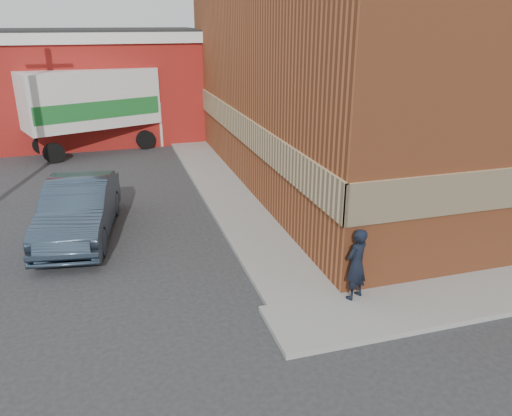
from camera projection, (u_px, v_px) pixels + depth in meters
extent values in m
plane|color=#28282B|center=(280.00, 307.00, 11.22)|extent=(90.00, 90.00, 0.00)
cube|color=#9F4D29|center=(408.00, 61.00, 19.95)|extent=(14.00, 18.00, 9.00)
cube|color=tan|center=(239.00, 126.00, 18.85)|extent=(0.08, 18.16, 1.00)
cube|color=gray|center=(218.00, 184.00, 19.42)|extent=(1.80, 18.00, 0.12)
cube|color=maroon|center=(52.00, 90.00, 26.64)|extent=(16.00, 8.00, 5.00)
cube|color=silver|center=(44.00, 36.00, 25.66)|extent=(16.30, 8.30, 0.50)
cube|color=black|center=(43.00, 30.00, 25.56)|extent=(16.00, 8.00, 0.10)
imported|color=black|center=(356.00, 264.00, 11.11)|extent=(0.73, 0.64, 1.69)
imported|color=#314052|center=(79.00, 209.00, 14.63)|extent=(2.51, 5.37, 1.70)
cube|color=silver|center=(90.00, 98.00, 23.56)|extent=(6.52, 4.32, 2.63)
cube|color=#1C692A|center=(100.00, 110.00, 22.79)|extent=(5.52, 1.99, 0.81)
cube|color=silver|center=(167.00, 120.00, 26.26)|extent=(2.46, 2.70, 2.22)
cylinder|color=black|center=(54.00, 153.00, 22.33)|extent=(0.96, 0.59, 0.91)
cylinder|color=black|center=(42.00, 144.00, 23.85)|extent=(0.96, 0.59, 0.91)
cylinder|color=black|center=(146.00, 140.00, 24.79)|extent=(0.96, 0.59, 0.91)
cylinder|color=black|center=(130.00, 133.00, 26.31)|extent=(0.96, 0.59, 0.91)
cylinder|color=black|center=(177.00, 135.00, 25.74)|extent=(0.96, 0.59, 0.91)
cylinder|color=black|center=(159.00, 129.00, 27.26)|extent=(0.96, 0.59, 0.91)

